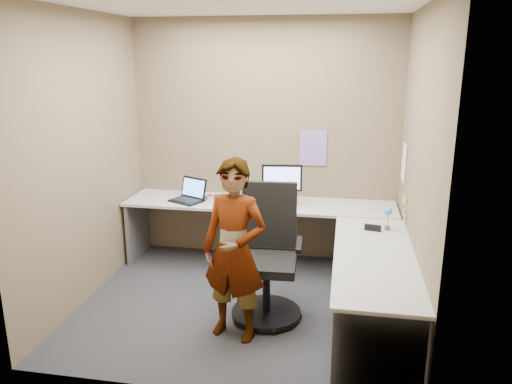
% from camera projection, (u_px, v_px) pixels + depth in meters
% --- Properties ---
extents(ground, '(3.00, 3.00, 0.00)m').
position_uv_depth(ground, '(242.00, 305.00, 4.74)').
color(ground, '#25252A').
rests_on(ground, ground).
extents(wall_back, '(3.00, 0.00, 3.00)m').
position_uv_depth(wall_back, '(264.00, 142.00, 5.62)').
color(wall_back, brown).
rests_on(wall_back, ground).
extents(wall_right, '(0.00, 2.70, 2.70)m').
position_uv_depth(wall_right, '(418.00, 173.00, 4.13)').
color(wall_right, brown).
rests_on(wall_right, ground).
extents(wall_left, '(0.00, 2.70, 2.70)m').
position_uv_depth(wall_left, '(83.00, 160.00, 4.64)').
color(wall_left, brown).
rests_on(wall_left, ground).
extents(ceiling, '(3.00, 3.00, 0.00)m').
position_uv_depth(ceiling, '(239.00, 3.00, 4.03)').
color(ceiling, white).
rests_on(ceiling, wall_back).
extents(desk, '(2.98, 2.58, 0.73)m').
position_uv_depth(desk, '(293.00, 235.00, 4.88)').
color(desk, '#B4B4B4').
rests_on(desk, ground).
extents(paper_ream, '(0.29, 0.23, 0.05)m').
position_uv_depth(paper_ream, '(281.00, 204.00, 5.31)').
color(paper_ream, red).
rests_on(paper_ream, desk).
extents(monitor, '(0.42, 0.15, 0.40)m').
position_uv_depth(monitor, '(282.00, 180.00, 5.25)').
color(monitor, black).
rests_on(monitor, paper_ream).
extents(laptop, '(0.43, 0.41, 0.24)m').
position_uv_depth(laptop, '(190.00, 195.00, 5.53)').
color(laptop, black).
rests_on(laptop, desk).
extents(trackball_mouse, '(0.12, 0.08, 0.07)m').
position_uv_depth(trackball_mouse, '(210.00, 197.00, 5.57)').
color(trackball_mouse, '#B7B7BC').
rests_on(trackball_mouse, desk).
extents(origami, '(0.10, 0.10, 0.06)m').
position_uv_depth(origami, '(219.00, 204.00, 5.32)').
color(origami, white).
rests_on(origami, desk).
extents(stapler, '(0.15, 0.07, 0.05)m').
position_uv_depth(stapler, '(373.00, 228.00, 4.59)').
color(stapler, black).
rests_on(stapler, desk).
extents(flower, '(0.07, 0.07, 0.22)m').
position_uv_depth(flower, '(388.00, 215.00, 4.58)').
color(flower, brown).
rests_on(flower, desk).
extents(calendar_purple, '(0.30, 0.01, 0.40)m').
position_uv_depth(calendar_purple, '(313.00, 148.00, 5.52)').
color(calendar_purple, '#846BB7').
rests_on(calendar_purple, wall_back).
extents(calendar_white, '(0.01, 0.28, 0.38)m').
position_uv_depth(calendar_white, '(404.00, 163.00, 5.01)').
color(calendar_white, white).
rests_on(calendar_white, wall_right).
extents(sticky_note_a, '(0.01, 0.07, 0.07)m').
position_uv_depth(sticky_note_a, '(405.00, 201.00, 4.76)').
color(sticky_note_a, '#F2E059').
rests_on(sticky_note_a, wall_right).
extents(sticky_note_b, '(0.01, 0.07, 0.07)m').
position_uv_depth(sticky_note_b, '(404.00, 212.00, 4.84)').
color(sticky_note_b, pink).
rests_on(sticky_note_b, wall_right).
extents(sticky_note_c, '(0.01, 0.07, 0.07)m').
position_uv_depth(sticky_note_c, '(405.00, 218.00, 4.73)').
color(sticky_note_c, pink).
rests_on(sticky_note_c, wall_right).
extents(sticky_note_d, '(0.01, 0.07, 0.07)m').
position_uv_depth(sticky_note_d, '(403.00, 199.00, 4.91)').
color(sticky_note_d, '#F2E059').
rests_on(sticky_note_d, wall_right).
extents(office_chair, '(0.63, 0.63, 1.18)m').
position_uv_depth(office_chair, '(267.00, 265.00, 4.46)').
color(office_chair, black).
rests_on(office_chair, ground).
extents(person, '(0.62, 0.48, 1.52)m').
position_uv_depth(person, '(234.00, 251.00, 4.04)').
color(person, '#999399').
rests_on(person, ground).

